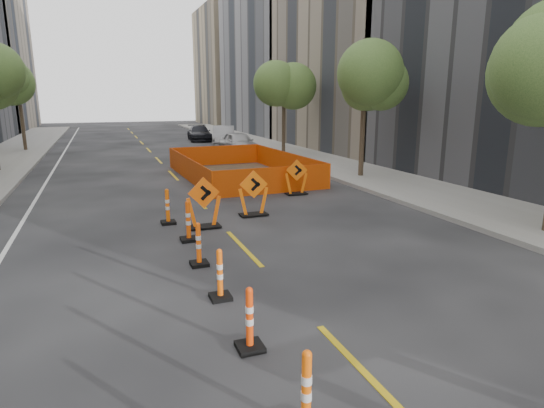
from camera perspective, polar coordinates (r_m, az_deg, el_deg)
name	(u,v)px	position (r m, az deg, el deg)	size (l,w,h in m)	color
ground_plane	(308,314)	(8.52, 4.50, -13.62)	(140.00, 140.00, 0.00)	black
sidewalk_right	(371,176)	(22.81, 12.33, 3.46)	(4.00, 90.00, 0.15)	gray
bld_right_c	(381,54)	(36.89, 13.52, 17.84)	(12.00, 16.00, 14.00)	gray
bld_right_d	(295,38)	(51.61, 2.89, 20.12)	(12.00, 18.00, 20.00)	gray
bld_right_e	(244,67)	(68.65, -3.50, 16.73)	(12.00, 14.00, 16.00)	tan
tree_l_d	(18,87)	(37.22, -29.27, 12.69)	(2.80, 2.80, 5.95)	#382B1E
tree_r_b	(365,82)	(22.19, 11.56, 14.78)	(2.80, 2.80, 5.95)	#382B1E
tree_r_c	(284,86)	(31.14, 1.50, 14.53)	(2.80, 2.80, 5.95)	#382B1E
channelizer_1	(306,392)	(5.68, 4.32, -22.44)	(0.42, 0.42, 1.07)	#F9600A
channelizer_2	(250,319)	(7.22, -2.83, -14.18)	(0.41, 0.41, 1.04)	#F13E0A
channelizer_3	(220,274)	(8.93, -6.56, -8.73)	(0.40, 0.40, 1.03)	#FF5E0A
channelizer_4	(199,244)	(10.71, -9.19, -5.00)	(0.41, 0.41, 1.04)	#FF550A
channelizer_5	(188,221)	(12.55, -10.47, -2.11)	(0.44, 0.44, 1.13)	#D74709
channelizer_6	(168,206)	(14.38, -12.98, -0.30)	(0.44, 0.44, 1.11)	#D95509
chevron_sign_left	(204,203)	(13.66, -8.55, 0.15)	(1.04, 0.62, 1.56)	#FC5E0A
chevron_sign_center	(253,193)	(14.94, -2.34, 1.35)	(1.02, 0.61, 1.53)	orange
chevron_sign_right	(296,177)	(18.24, 3.08, 3.39)	(0.96, 0.57, 1.44)	#DC5B09
safety_fence	(239,166)	(22.49, -4.11, 4.81)	(5.16, 8.78, 1.10)	orange
parked_car_near	(239,143)	(31.87, -4.20, 7.68)	(1.78, 4.42, 1.51)	#B6B5B7
parked_car_mid	(224,136)	(36.96, -6.07, 8.48)	(1.69, 4.83, 1.59)	gray
parked_car_far	(199,133)	(41.97, -9.12, 8.79)	(1.89, 4.65, 1.35)	black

